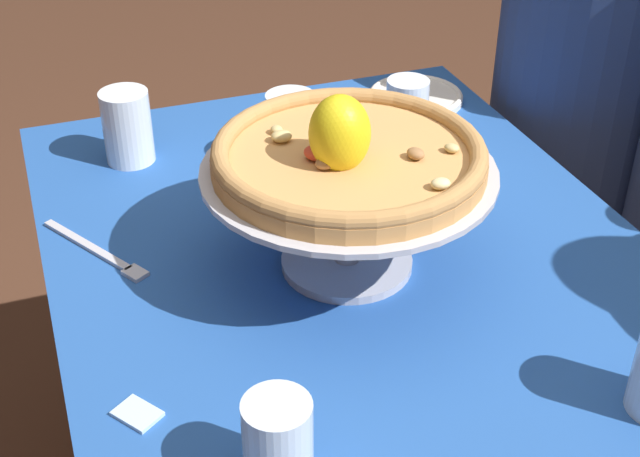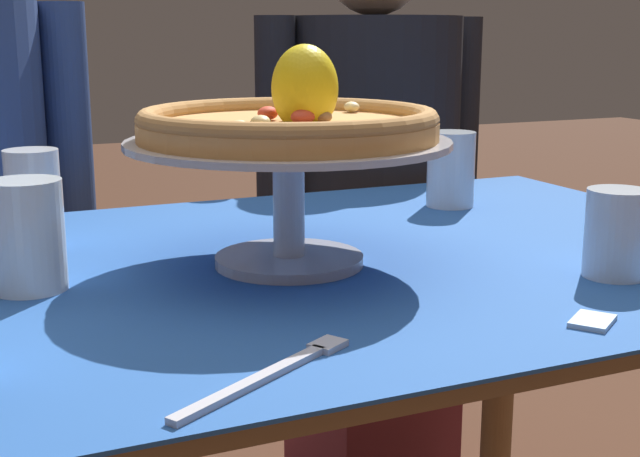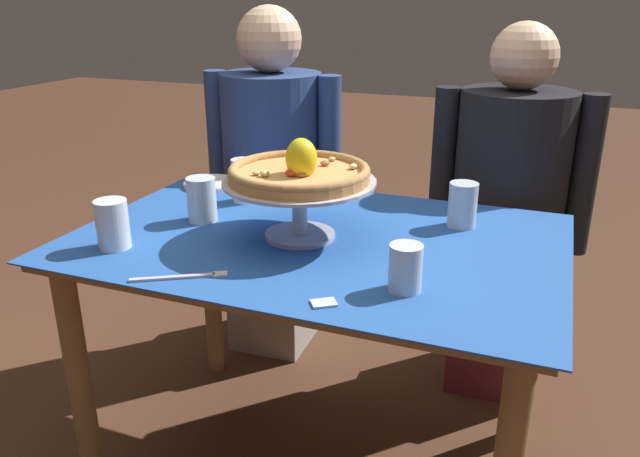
% 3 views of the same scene
% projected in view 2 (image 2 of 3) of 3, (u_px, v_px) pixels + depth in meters
% --- Properties ---
extents(dining_table, '(1.23, 0.82, 0.73)m').
position_uv_depth(dining_table, '(314.00, 342.00, 1.11)').
color(dining_table, olive).
rests_on(dining_table, ground).
extents(pizza_stand, '(0.38, 0.38, 0.15)m').
position_uv_depth(pizza_stand, '(289.00, 176.00, 1.03)').
color(pizza_stand, '#B7B7C1').
rests_on(pizza_stand, dining_table).
extents(pizza, '(0.35, 0.35, 0.11)m').
position_uv_depth(pizza, '(290.00, 120.00, 1.01)').
color(pizza, tan).
rests_on(pizza, pizza_stand).
extents(water_glass_side_left, '(0.08, 0.08, 0.12)m').
position_uv_depth(water_glass_side_left, '(28.00, 242.00, 0.94)').
color(water_glass_side_left, silver).
rests_on(water_glass_side_left, dining_table).
extents(water_glass_front_right, '(0.07, 0.07, 0.10)m').
position_uv_depth(water_glass_front_right, '(616.00, 237.00, 0.99)').
color(water_glass_front_right, silver).
rests_on(water_glass_front_right, dining_table).
extents(water_glass_back_left, '(0.07, 0.07, 0.13)m').
position_uv_depth(water_glass_back_left, '(34.00, 204.00, 1.12)').
color(water_glass_back_left, white).
rests_on(water_glass_back_left, dining_table).
extents(water_glass_back_right, '(0.08, 0.08, 0.12)m').
position_uv_depth(water_glass_back_right, '(451.00, 174.00, 1.39)').
color(water_glass_back_right, silver).
rests_on(water_glass_back_right, dining_table).
extents(dinner_fork, '(0.19, 0.12, 0.01)m').
position_uv_depth(dinner_fork, '(274.00, 372.00, 0.72)').
color(dinner_fork, '#B7B7C1').
rests_on(dinner_fork, dining_table).
extents(sugar_packet, '(0.06, 0.06, 0.00)m').
position_uv_depth(sugar_packet, '(592.00, 321.00, 0.84)').
color(sugar_packet, silver).
rests_on(sugar_packet, dining_table).
extents(diner_right, '(0.52, 0.37, 1.24)m').
position_uv_depth(diner_right, '(372.00, 220.00, 1.86)').
color(diner_right, maroon).
rests_on(diner_right, ground).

